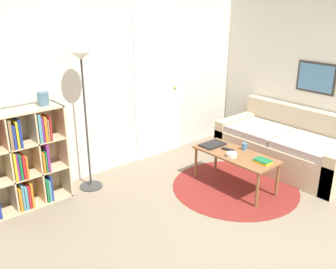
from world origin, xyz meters
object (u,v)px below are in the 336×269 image
bookshelf (17,161)px  bowl (232,155)px  laptop (213,144)px  cup (244,147)px  coffee_table (235,157)px  couch (287,147)px  vase_on_shelf (43,99)px  floor_lamp (83,81)px

bookshelf → bowl: bearing=-32.0°
laptop → cup: size_ratio=3.73×
coffee_table → bowl: bearing=-164.1°
bowl → coffee_table: bearing=15.9°
coffee_table → laptop: laptop is taller
couch → vase_on_shelf: vase_on_shelf is taller
cup → bookshelf: bearing=152.1°
bookshelf → laptop: (2.21, -0.90, -0.10)m
coffee_table → bowl: (-0.12, -0.03, 0.08)m
floor_lamp → bowl: (1.28, -1.22, -0.90)m
floor_lamp → coffee_table: bearing=-40.3°
coffee_table → bowl: 0.15m
floor_lamp → laptop: floor_lamp is taller
cup → bowl: bearing=-171.4°
coffee_table → cup: (0.18, 0.01, 0.09)m
laptop → bookshelf: bearing=157.8°
bowl → cup: size_ratio=1.44×
coffee_table → laptop: bearing=91.8°
bookshelf → floor_lamp: bearing=-7.0°
floor_lamp → laptop: (1.39, -0.80, -0.91)m
couch → floor_lamp: bearing=153.3°
coffee_table → cup: cup is taller
floor_lamp → laptop: bearing=-30.1°
coffee_table → bookshelf: bearing=150.0°
floor_lamp → vase_on_shelf: (-0.45, 0.10, -0.16)m
coffee_table → cup: size_ratio=12.20×
couch → vase_on_shelf: 3.36m
bookshelf → vase_on_shelf: (0.38, 0.00, 0.65)m
floor_lamp → laptop: size_ratio=5.22×
coffee_table → vase_on_shelf: vase_on_shelf is taller
bowl → couch: bearing=-1.4°
couch → laptop: bearing=158.0°
floor_lamp → couch: bearing=-26.7°
laptop → bowl: bowl is taller
laptop → vase_on_shelf: size_ratio=2.10×
bowl → vase_on_shelf: vase_on_shelf is taller
bookshelf → laptop: 2.39m
bookshelf → vase_on_shelf: size_ratio=7.31×
bookshelf → bowl: bookshelf is taller
laptop → bowl: (-0.11, -0.41, 0.02)m
bookshelf → couch: 3.58m
couch → laptop: couch is taller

